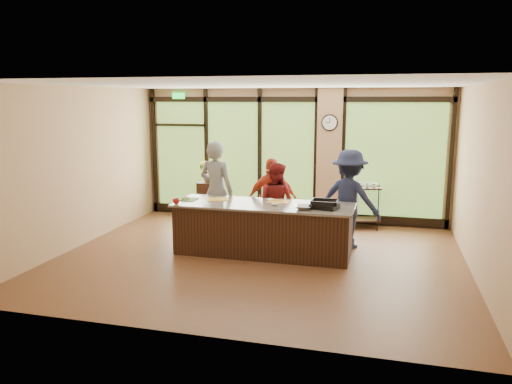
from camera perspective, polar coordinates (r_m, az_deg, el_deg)
The scene contains 25 objects.
floor at distance 8.85m, azimuth 0.37°, elevation -7.58°, with size 7.00×7.00×0.00m, color brown.
ceiling at distance 8.41m, azimuth 0.39°, elevation 12.22°, with size 7.00×7.00×0.00m, color white.
back_wall at distance 11.41m, azimuth 4.14°, elevation 4.23°, with size 7.00×7.00×0.00m, color tan.
left_wall at distance 9.96m, azimuth -19.54°, elevation 2.71°, with size 6.00×6.00×0.00m, color tan.
right_wall at distance 8.36m, azimuth 24.29°, elevation 0.97°, with size 6.00×6.00×0.00m, color tan.
window_wall at distance 11.35m, azimuth 4.90°, elevation 3.65°, with size 6.90×0.12×3.00m.
island_base at distance 9.01m, azimuth 0.85°, elevation -4.34°, with size 3.10×1.00×0.88m, color black.
countertop at distance 8.90m, azimuth 0.85°, elevation -1.48°, with size 3.20×1.10×0.04m, color gray.
wall_clock at distance 11.09m, azimuth 8.42°, elevation 7.85°, with size 0.36×0.04×0.36m.
cook_left at distance 9.85m, azimuth -4.55°, elevation 0.15°, with size 0.72×0.47×1.97m, color slate.
cook_midleft at distance 9.62m, azimuth 2.25°, elevation -1.26°, with size 0.76×0.60×1.57m, color maroon.
cook_midright at distance 9.72m, azimuth 1.87°, elevation -0.92°, with size 0.96×0.40×1.64m, color #B5351B.
cook_right at distance 9.43m, azimuth 10.60°, elevation -0.81°, with size 1.20×0.69×1.85m, color #1B203B.
roasting_pan at distance 8.59m, azimuth 7.83°, elevation -1.61°, with size 0.44×0.35×0.08m, color black.
mixing_bowl at distance 8.47m, azimuth 5.43°, elevation -1.76°, with size 0.29×0.29×0.07m, color silver.
cutting_board_left at distance 9.37m, azimuth -8.06°, elevation -0.80°, with size 0.42×0.31×0.01m, color #44802E.
cutting_board_center at distance 9.29m, azimuth -4.37°, elevation -0.83°, with size 0.40×0.30×0.01m, color gold.
cutting_board_right at distance 9.07m, azimuth 2.59°, elevation -1.09°, with size 0.38×0.29×0.01m, color gold.
prep_bowl_near at distance 9.36m, azimuth -8.09°, elevation -0.72°, with size 0.14×0.14×0.04m, color white.
prep_bowl_mid at distance 8.74m, azimuth 2.21°, elevation -1.43°, with size 0.13×0.13×0.04m, color white.
prep_bowl_far at distance 9.17m, azimuth 1.63°, elevation -0.89°, with size 0.13×0.13×0.03m, color white.
red_ramekin at distance 8.99m, azimuth -9.10°, elevation -1.06°, with size 0.12×0.12×0.09m, color #A91011.
flower_stand at distance 11.59m, azimuth -5.41°, elevation -1.01°, with size 0.44×0.44×0.88m, color black.
flower_vase at distance 11.49m, azimuth -5.46°, elevation 1.77°, with size 0.25×0.25×0.26m, color #9A7F54.
bar_cart at distance 10.99m, azimuth 12.09°, elevation -0.99°, with size 0.81×0.58×1.00m.
Camera 1 is at (2.09, -8.15, 2.77)m, focal length 35.00 mm.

